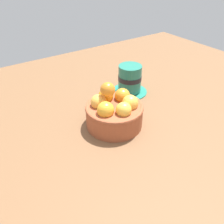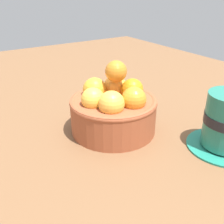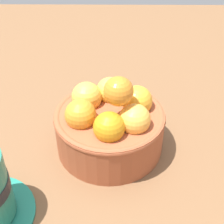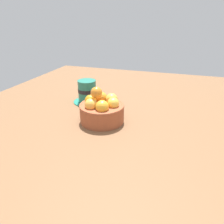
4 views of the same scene
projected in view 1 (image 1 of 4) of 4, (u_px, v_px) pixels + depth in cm
name	position (u px, v px, depth cm)	size (l,w,h in cm)	color
ground_plane	(114.00, 132.00, 61.90)	(142.52, 108.20, 4.80)	brown
terracotta_bowl	(114.00, 111.00, 58.23)	(14.38, 14.38, 11.78)	#9E4C2D
coffee_cup	(130.00, 80.00, 72.32)	(11.12, 11.12, 8.81)	#207B67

